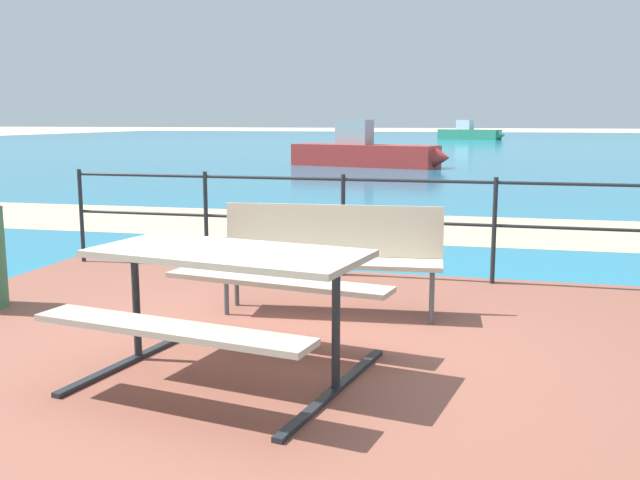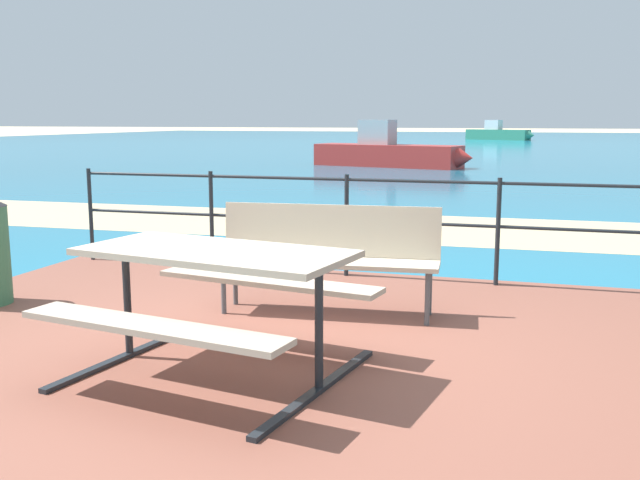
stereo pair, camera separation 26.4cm
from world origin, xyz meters
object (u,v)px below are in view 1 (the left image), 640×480
park_bench (331,248)px  boat_mid (470,133)px  boat_near (366,153)px  picnic_table (229,280)px

park_bench → boat_mid: 51.51m
boat_mid → boat_near: bearing=-68.7°
park_bench → boat_near: size_ratio=0.32×
picnic_table → park_bench: park_bench is taller
picnic_table → boat_near: bearing=108.1°
park_bench → picnic_table: bearing=-104.2°
picnic_table → boat_near: (-2.92, 20.28, -0.19)m
picnic_table → boat_near: size_ratio=0.33×
boat_near → boat_mid: size_ratio=1.06×
boat_near → park_bench: bearing=-65.6°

